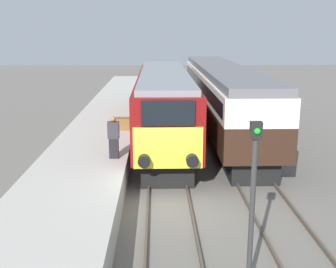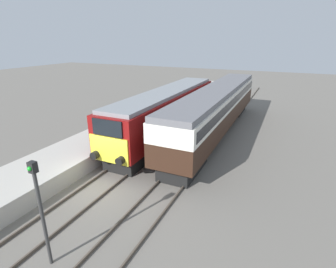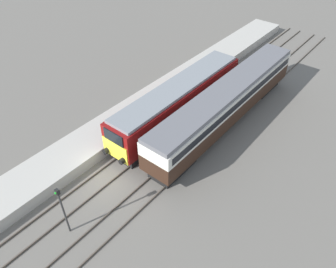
# 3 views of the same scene
# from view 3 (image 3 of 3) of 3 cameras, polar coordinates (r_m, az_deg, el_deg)

# --- Properties ---
(ground_plane) EXTENTS (120.00, 120.00, 0.00)m
(ground_plane) POSITION_cam_3_polar(r_m,az_deg,el_deg) (25.08, -10.36, -6.95)
(ground_plane) COLOR slate
(platform_left) EXTENTS (3.50, 50.00, 0.97)m
(platform_left) POSITION_cam_3_polar(r_m,az_deg,el_deg) (30.71, -3.74, 4.97)
(platform_left) COLOR #B7B2A8
(platform_left) RESTS_ON ground_plane
(rails_near_track) EXTENTS (1.51, 60.00, 0.14)m
(rails_near_track) POSITION_cam_3_polar(r_m,az_deg,el_deg) (27.45, -2.77, -1.02)
(rails_near_track) COLOR #4C4238
(rails_near_track) RESTS_ON ground_plane
(rails_far_track) EXTENTS (1.50, 60.00, 0.14)m
(rails_far_track) POSITION_cam_3_polar(r_m,az_deg,el_deg) (25.88, 2.92, -4.13)
(rails_far_track) COLOR #4C4238
(rails_far_track) RESTS_ON ground_plane
(locomotive) EXTENTS (2.70, 15.55, 3.76)m
(locomotive) POSITION_cam_3_polar(r_m,az_deg,el_deg) (28.36, 1.83, 5.76)
(locomotive) COLOR black
(locomotive) RESTS_ON ground_plane
(passenger_carriage) EXTENTS (2.75, 19.17, 3.82)m
(passenger_carriage) POSITION_cam_3_polar(r_m,az_deg,el_deg) (28.40, 10.21, 5.65)
(passenger_carriage) COLOR black
(passenger_carriage) RESTS_ON ground_plane
(person_on_platform) EXTENTS (0.44, 0.26, 1.67)m
(person_on_platform) POSITION_cam_3_polar(r_m,az_deg,el_deg) (26.15, -10.11, 0.80)
(person_on_platform) COLOR black
(person_on_platform) RESTS_ON platform_left
(signal_post) EXTENTS (0.24, 0.28, 3.96)m
(signal_post) POSITION_cam_3_polar(r_m,az_deg,el_deg) (20.70, -17.91, -12.12)
(signal_post) COLOR #333333
(signal_post) RESTS_ON ground_plane
(luggage_crate) EXTENTS (0.70, 0.56, 0.60)m
(luggage_crate) POSITION_cam_3_polar(r_m,az_deg,el_deg) (29.14, -3.04, 4.73)
(luggage_crate) COLOR brown
(luggage_crate) RESTS_ON platform_left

